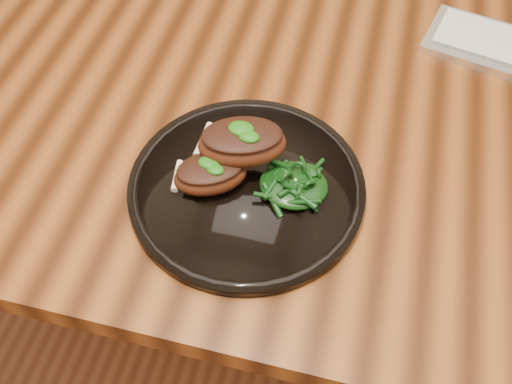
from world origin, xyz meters
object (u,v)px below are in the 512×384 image
desk (318,145)px  plate (247,187)px  greens_heap (294,182)px  lamb_chop_front (210,173)px

desk → plate: size_ratio=5.11×
desk → greens_heap: 0.21m
plate → lamb_chop_front: 0.06m
desk → plate: 0.21m
lamb_chop_front → greens_heap: bearing=9.0°
plate → lamb_chop_front: size_ratio=2.75×
plate → greens_heap: (0.06, 0.01, 0.02)m
lamb_chop_front → greens_heap: size_ratio=1.27×
lamb_chop_front → greens_heap: 0.11m
desk → plate: bearing=-112.2°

